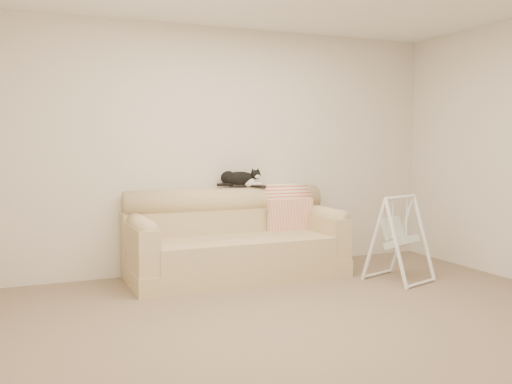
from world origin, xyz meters
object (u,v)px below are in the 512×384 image
Objects in this scene: tuxedo_cat at (239,178)px; baby_swing at (399,238)px; remote_a at (238,186)px; sofa at (234,242)px; remote_b at (258,186)px.

tuxedo_cat is 1.77m from baby_swing.
baby_swing is at bearing -39.12° from remote_a.
tuxedo_cat reaches higher than sofa.
tuxedo_cat is at bearing 58.14° from sofa.
sofa is 4.33× the size of tuxedo_cat.
sofa is 2.56× the size of baby_swing.
sofa is at bearing -149.01° from remote_b.
sofa is 1.66m from baby_swing.
baby_swing is (1.45, -0.81, 0.08)m from sofa.
remote_a is 1.18× the size of remote_b.
remote_a reaches higher than sofa.
sofa reaches higher than baby_swing.
remote_b is 1.57m from baby_swing.
sofa is 11.80× the size of remote_a.
remote_b is 0.18× the size of baby_swing.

